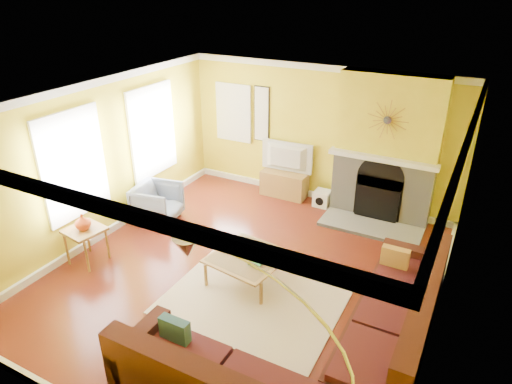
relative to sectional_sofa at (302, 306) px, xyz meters
The scene contains 26 objects.
floor 1.59m from the sectional_sofa, 146.85° to the left, with size 5.50×6.00×0.02m, color maroon.
ceiling 2.73m from the sectional_sofa, 146.85° to the left, with size 5.50×6.00×0.02m, color white.
wall_back 4.15m from the sectional_sofa, 108.37° to the left, with size 5.50×0.02×2.70m, color yellow.
wall_front 2.68m from the sectional_sofa, 120.40° to the right, with size 5.50×0.02×2.70m, color yellow.
wall_left 4.22m from the sectional_sofa, 168.33° to the left, with size 0.02×6.00×2.70m, color yellow.
wall_right 1.93m from the sectional_sofa, 29.34° to the left, with size 0.02×6.00×2.70m, color yellow.
baseboard 1.57m from the sectional_sofa, 146.85° to the left, with size 5.50×6.00×0.12m, color white, non-canonical shape.
crown_molding 2.67m from the sectional_sofa, 146.85° to the left, with size 5.50×6.00×0.12m, color white, non-canonical shape.
window_left_near 4.65m from the sectional_sofa, 151.90° to the left, with size 0.06×1.22×1.72m, color white.
window_left_far 4.14m from the sectional_sofa, behind, with size 0.06×1.22×1.72m, color white.
window_back 5.07m from the sectional_sofa, 129.94° to the left, with size 0.82×0.06×1.22m, color white.
wall_art 4.71m from the sectional_sofa, 123.59° to the left, with size 0.34×0.04×1.14m, color white.
fireplace 3.74m from the sectional_sofa, 88.84° to the left, with size 1.80×0.40×2.70m, color gray, non-canonical shape.
mantel 3.49m from the sectional_sofa, 88.76° to the left, with size 1.92×0.22×0.08m, color white.
hearth 3.11m from the sectional_sofa, 88.64° to the left, with size 1.80×0.70×0.06m, color gray.
sunburst 3.72m from the sectional_sofa, 88.77° to the left, with size 0.70×0.04×0.70m, color olive, non-canonical shape.
rug 0.99m from the sectional_sofa, 162.72° to the left, with size 2.40×1.80×0.02m, color beige.
sectional_sofa is the anchor object (origin of this frame).
coffee_table 1.40m from the sectional_sofa, 147.83° to the left, with size 1.02×1.02×0.40m, color white, non-canonical shape.
media_console 4.08m from the sectional_sofa, 117.63° to the left, with size 0.94×0.42×0.52m, color olive.
tv 4.09m from the sectional_sofa, 117.63° to the left, with size 1.08×0.14×0.62m, color black.
subwoofer 3.70m from the sectional_sofa, 106.18° to the left, with size 0.31×0.31×0.31m, color white.
armchair 3.85m from the sectional_sofa, 156.31° to the left, with size 0.76×0.78×0.71m, color gray.
side_table 3.65m from the sectional_sofa, behind, with size 0.54×0.54×0.59m, color olive, non-canonical shape.
vase 3.66m from the sectional_sofa, behind, with size 0.25×0.25×0.26m, color #C94114.
book 1.57m from the sectional_sofa, 147.65° to the left, with size 0.20×0.27×0.03m, color white.
Camera 1 is at (2.87, -5.07, 4.19)m, focal length 32.00 mm.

